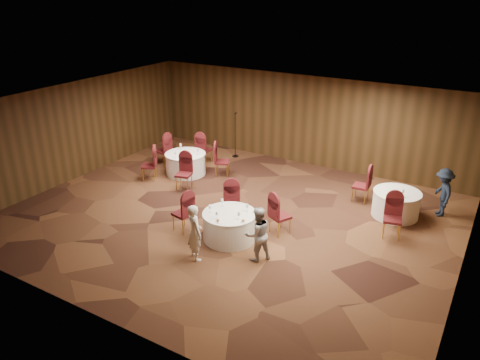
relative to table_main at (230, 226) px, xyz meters
The scene contains 15 objects.
ground 1.29m from the table_main, 120.92° to the left, with size 12.00×12.00×0.00m, color black.
room_shell 2.01m from the table_main, 120.92° to the left, with size 12.00×12.00×12.00m.
table_main is the anchor object (origin of this frame).
table_left 4.73m from the table_main, 140.49° to the left, with size 1.39×1.39×0.74m.
table_right 4.85m from the table_main, 46.11° to the left, with size 1.32×1.32×0.74m.
chairs_main 0.71m from the table_main, 117.47° to the left, with size 2.94×2.07×1.00m.
chairs_left 4.77m from the table_main, 140.78° to the left, with size 3.05×2.88×1.00m.
chairs_right 4.24m from the table_main, 47.05° to the left, with size 1.93×2.26×1.00m.
tabletop_main 0.50m from the table_main, 32.87° to the right, with size 1.09×1.07×0.22m.
tabletop_left 4.74m from the table_main, 140.58° to the left, with size 0.90×0.80×0.22m.
tabletop_right 4.85m from the table_main, 42.65° to the left, with size 0.08×0.08×0.22m.
mic_stand 6.18m from the table_main, 119.84° to the left, with size 0.24×0.24×1.71m.
woman_a 1.27m from the table_main, 99.89° to the right, with size 0.52×0.34×1.43m, color silver.
woman_b 1.22m from the table_main, 24.24° to the right, with size 0.67×0.52×1.37m, color #A7A7AB.
man_c 6.13m from the table_main, 43.38° to the left, with size 0.91×0.52×1.41m, color #151E30.
Camera 1 is at (6.26, -10.02, 6.18)m, focal length 35.00 mm.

